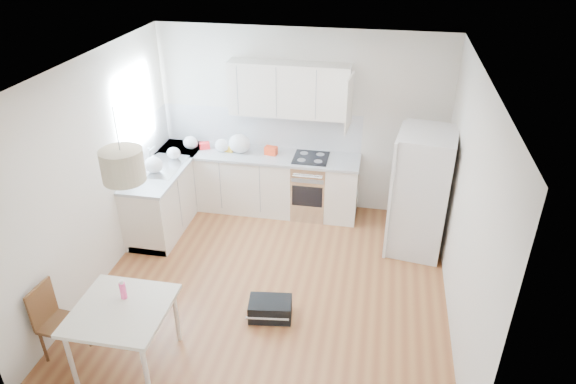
% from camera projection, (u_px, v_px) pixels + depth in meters
% --- Properties ---
extents(floor, '(4.20, 4.20, 0.00)m').
position_uv_depth(floor, '(272.00, 285.00, 6.35)').
color(floor, brown).
rests_on(floor, ground).
extents(ceiling, '(4.20, 4.20, 0.00)m').
position_uv_depth(ceiling, '(268.00, 69.00, 5.04)').
color(ceiling, white).
rests_on(ceiling, wall_back).
extents(wall_back, '(4.20, 0.00, 4.20)m').
position_uv_depth(wall_back, '(301.00, 122.00, 7.50)').
color(wall_back, silver).
rests_on(wall_back, floor).
extents(wall_left, '(0.00, 4.20, 4.20)m').
position_uv_depth(wall_left, '(96.00, 173.00, 6.04)').
color(wall_left, silver).
rests_on(wall_left, floor).
extents(wall_right, '(0.00, 4.20, 4.20)m').
position_uv_depth(wall_right, '(466.00, 207.00, 5.35)').
color(wall_right, silver).
rests_on(wall_right, floor).
extents(window_glassblock, '(0.02, 1.00, 1.00)m').
position_uv_depth(window_glassblock, '(135.00, 108.00, 6.83)').
color(window_glassblock, '#BFE0F9').
rests_on(window_glassblock, wall_left).
extents(cabinets_back, '(3.00, 0.60, 0.88)m').
position_uv_depth(cabinets_back, '(258.00, 183.00, 7.78)').
color(cabinets_back, silver).
rests_on(cabinets_back, floor).
extents(cabinets_left, '(0.60, 1.80, 0.88)m').
position_uv_depth(cabinets_left, '(168.00, 194.00, 7.46)').
color(cabinets_left, silver).
rests_on(cabinets_left, floor).
extents(counter_back, '(3.02, 0.64, 0.04)m').
position_uv_depth(counter_back, '(257.00, 155.00, 7.56)').
color(counter_back, '#A6A8AA').
rests_on(counter_back, cabinets_back).
extents(counter_left, '(0.64, 1.82, 0.04)m').
position_uv_depth(counter_left, '(165.00, 166.00, 7.24)').
color(counter_left, '#A6A8AA').
rests_on(counter_left, cabinets_left).
extents(backsplash_back, '(3.00, 0.01, 0.58)m').
position_uv_depth(backsplash_back, '(261.00, 128.00, 7.66)').
color(backsplash_back, white).
rests_on(backsplash_back, wall_back).
extents(backsplash_left, '(0.01, 1.80, 0.58)m').
position_uv_depth(backsplash_left, '(142.00, 144.00, 7.14)').
color(backsplash_left, white).
rests_on(backsplash_left, wall_left).
extents(upper_cabinets, '(1.70, 0.32, 0.75)m').
position_uv_depth(upper_cabinets, '(289.00, 90.00, 7.13)').
color(upper_cabinets, silver).
rests_on(upper_cabinets, wall_back).
extents(range_oven, '(0.50, 0.61, 0.88)m').
position_uv_depth(range_oven, '(310.00, 187.00, 7.65)').
color(range_oven, silver).
rests_on(range_oven, floor).
extents(sink, '(0.50, 0.80, 0.16)m').
position_uv_depth(sink, '(163.00, 166.00, 7.19)').
color(sink, silver).
rests_on(sink, counter_left).
extents(refrigerator, '(0.92, 0.94, 1.67)m').
position_uv_depth(refrigerator, '(422.00, 192.00, 6.70)').
color(refrigerator, silver).
rests_on(refrigerator, floor).
extents(dining_table, '(0.91, 0.91, 0.71)m').
position_uv_depth(dining_table, '(122.00, 314.00, 4.97)').
color(dining_table, beige).
rests_on(dining_table, floor).
extents(dining_chair, '(0.39, 0.39, 0.84)m').
position_uv_depth(dining_chair, '(61.00, 323.00, 5.17)').
color(dining_chair, '#4F2B17').
rests_on(dining_chair, floor).
extents(drink_bottle, '(0.07, 0.07, 0.22)m').
position_uv_depth(drink_bottle, '(123.00, 289.00, 5.02)').
color(drink_bottle, '#F44385').
rests_on(drink_bottle, dining_table).
extents(gym_bag, '(0.52, 0.37, 0.22)m').
position_uv_depth(gym_bag, '(270.00, 309.00, 5.81)').
color(gym_bag, black).
rests_on(gym_bag, floor).
extents(pendant_lamp, '(0.41, 0.41, 0.28)m').
position_uv_depth(pendant_lamp, '(123.00, 166.00, 4.33)').
color(pendant_lamp, beige).
rests_on(pendant_lamp, ceiling).
extents(grocery_bag_a, '(0.22, 0.19, 0.20)m').
position_uv_depth(grocery_bag_a, '(190.00, 143.00, 7.66)').
color(grocery_bag_a, white).
rests_on(grocery_bag_a, counter_back).
extents(grocery_bag_b, '(0.22, 0.18, 0.19)m').
position_uv_depth(grocery_bag_b, '(222.00, 145.00, 7.58)').
color(grocery_bag_b, white).
rests_on(grocery_bag_b, counter_back).
extents(grocery_bag_c, '(0.32, 0.27, 0.29)m').
position_uv_depth(grocery_bag_c, '(240.00, 144.00, 7.52)').
color(grocery_bag_c, white).
rests_on(grocery_bag_c, counter_back).
extents(grocery_bag_d, '(0.20, 0.17, 0.18)m').
position_uv_depth(grocery_bag_d, '(174.00, 153.00, 7.35)').
color(grocery_bag_d, white).
rests_on(grocery_bag_d, counter_back).
extents(grocery_bag_e, '(0.26, 0.22, 0.23)m').
position_uv_depth(grocery_bag_e, '(154.00, 165.00, 6.96)').
color(grocery_bag_e, white).
rests_on(grocery_bag_e, counter_left).
extents(snack_orange, '(0.19, 0.14, 0.12)m').
position_uv_depth(snack_orange, '(271.00, 151.00, 7.50)').
color(snack_orange, red).
rests_on(snack_orange, counter_back).
extents(snack_yellow, '(0.16, 0.11, 0.10)m').
position_uv_depth(snack_yellow, '(229.00, 148.00, 7.60)').
color(snack_yellow, yellow).
rests_on(snack_yellow, counter_back).
extents(snack_red, '(0.17, 0.14, 0.10)m').
position_uv_depth(snack_red, '(205.00, 146.00, 7.68)').
color(snack_red, red).
rests_on(snack_red, counter_back).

